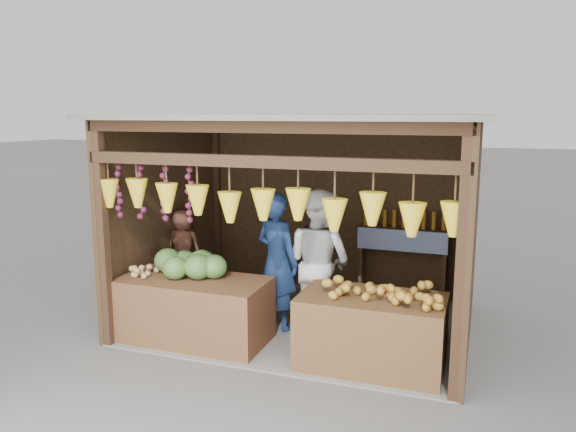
% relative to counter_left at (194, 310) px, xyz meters
% --- Properties ---
extents(ground, '(80.00, 80.00, 0.00)m').
position_rel_counter_left_xyz_m(ground, '(1.06, 0.99, -0.38)').
color(ground, '#514F49').
rests_on(ground, ground).
extents(stall_structure, '(4.30, 3.30, 2.66)m').
position_rel_counter_left_xyz_m(stall_structure, '(1.03, 0.94, 1.28)').
color(stall_structure, slate).
rests_on(stall_structure, ground).
extents(back_shelf, '(1.25, 0.32, 1.32)m').
position_rel_counter_left_xyz_m(back_shelf, '(2.11, 2.27, 0.49)').
color(back_shelf, '#382314').
rests_on(back_shelf, ground).
extents(counter_left, '(1.75, 0.85, 0.76)m').
position_rel_counter_left_xyz_m(counter_left, '(0.00, 0.00, 0.00)').
color(counter_left, '#522D1B').
rests_on(counter_left, ground).
extents(counter_right, '(1.51, 0.85, 0.78)m').
position_rel_counter_left_xyz_m(counter_right, '(2.11, -0.00, 0.01)').
color(counter_right, '#483218').
rests_on(counter_right, ground).
extents(stool, '(0.32, 0.32, 0.30)m').
position_rel_counter_left_xyz_m(stool, '(-0.72, 1.03, -0.23)').
color(stool, black).
rests_on(stool, ground).
extents(man_standing, '(0.75, 0.64, 1.74)m').
position_rel_counter_left_xyz_m(man_standing, '(0.80, 0.69, 0.49)').
color(man_standing, navy).
rests_on(man_standing, ground).
extents(woman_standing, '(1.08, 0.98, 1.79)m').
position_rel_counter_left_xyz_m(woman_standing, '(1.32, 0.73, 0.52)').
color(woman_standing, silver).
rests_on(woman_standing, ground).
extents(vendor_seated, '(0.53, 0.35, 1.08)m').
position_rel_counter_left_xyz_m(vendor_seated, '(-0.72, 1.03, 0.46)').
color(vendor_seated, brown).
rests_on(vendor_seated, stool).
extents(melon_pile, '(1.00, 0.50, 0.32)m').
position_rel_counter_left_xyz_m(melon_pile, '(-0.09, 0.09, 0.54)').
color(melon_pile, '#174612').
rests_on(melon_pile, counter_left).
extents(tanfruit_pile, '(0.34, 0.40, 0.13)m').
position_rel_counter_left_xyz_m(tanfruit_pile, '(-0.65, -0.04, 0.45)').
color(tanfruit_pile, tan).
rests_on(tanfruit_pile, counter_left).
extents(mango_pile, '(1.40, 0.64, 0.22)m').
position_rel_counter_left_xyz_m(mango_pile, '(2.20, -0.06, 0.51)').
color(mango_pile, '#C9581A').
rests_on(mango_pile, counter_right).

